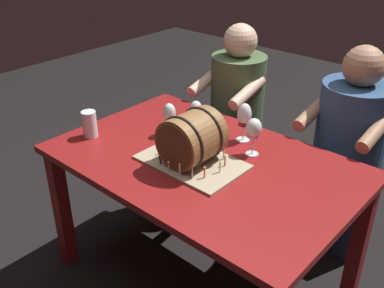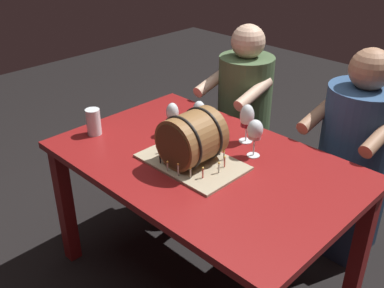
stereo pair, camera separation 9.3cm
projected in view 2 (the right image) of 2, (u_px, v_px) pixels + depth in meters
ground_plane at (202, 278)px, 2.46m from camera, size 8.00×8.00×0.00m
dining_table at (204, 178)px, 2.15m from camera, size 1.43×0.93×0.76m
barrel_cake at (192, 140)px, 2.02m from camera, size 0.48×0.31×0.26m
wine_glass_red at (247, 118)px, 2.20m from camera, size 0.07×0.07×0.20m
wine_glass_amber at (199, 112)px, 2.28m from camera, size 0.06×0.06×0.18m
wine_glass_empty at (172, 113)px, 2.28m from camera, size 0.07×0.07×0.17m
wine_glass_rose at (255, 131)px, 2.07m from camera, size 0.08×0.08×0.19m
beer_pint at (94, 123)px, 2.31m from camera, size 0.07×0.07×0.14m
person_seated_left at (243, 122)px, 2.92m from camera, size 0.39×0.48×1.19m
person_seated_right at (352, 161)px, 2.44m from camera, size 0.42×0.48×1.21m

